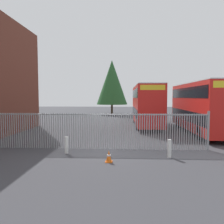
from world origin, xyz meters
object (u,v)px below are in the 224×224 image
(double_decker_bus_behind_fence_left, at_px, (146,104))
(bollard_near_left, at_px, (66,145))
(double_decker_bus_near_gate, at_px, (200,106))
(traffic_cone_by_gate, at_px, (109,156))
(bollard_center_front, at_px, (169,148))

(double_decker_bus_behind_fence_left, distance_m, bollard_near_left, 13.66)
(double_decker_bus_near_gate, xyz_separation_m, double_decker_bus_behind_fence_left, (-4.29, 4.59, 0.00))
(bollard_near_left, xyz_separation_m, traffic_cone_by_gate, (2.51, -1.53, -0.19))
(double_decker_bus_near_gate, distance_m, bollard_near_left, 12.74)
(traffic_cone_by_gate, bearing_deg, double_decker_bus_behind_fence_left, 77.07)
(double_decker_bus_near_gate, height_order, bollard_near_left, double_decker_bus_near_gate)
(bollard_near_left, bearing_deg, traffic_cone_by_gate, -31.38)
(double_decker_bus_near_gate, relative_size, bollard_center_front, 11.38)
(bollard_center_front, relative_size, traffic_cone_by_gate, 1.61)
(double_decker_bus_near_gate, height_order, traffic_cone_by_gate, double_decker_bus_near_gate)
(bollard_near_left, xyz_separation_m, bollard_center_front, (5.65, -0.51, 0.00))
(traffic_cone_by_gate, bearing_deg, bollard_center_front, 18.08)
(traffic_cone_by_gate, bearing_deg, bollard_near_left, 148.62)
(double_decker_bus_behind_fence_left, xyz_separation_m, traffic_cone_by_gate, (-3.17, -13.80, -2.13))
(bollard_near_left, height_order, bollard_center_front, same)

